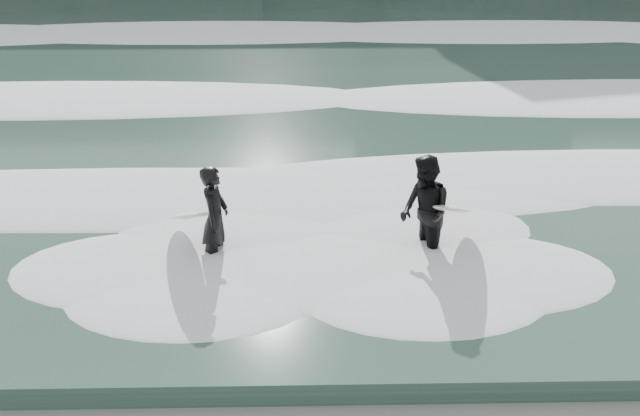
{
  "coord_description": "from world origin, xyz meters",
  "views": [
    {
      "loc": [
        -0.92,
        -4.66,
        5.69
      ],
      "look_at": [
        -0.65,
        6.57,
        1.0
      ],
      "focal_mm": 45.0,
      "sensor_mm": 36.0,
      "label": 1
    }
  ],
  "objects": [
    {
      "name": "foam_mid",
      "position": [
        0.0,
        16.0,
        0.42
      ],
      "size": [
        60.0,
        4.0,
        0.24
      ],
      "primitive_type": "ellipsoid",
      "color": "white",
      "rests_on": "sea"
    },
    {
      "name": "surfer_right",
      "position": [
        0.98,
        6.56,
        0.91
      ],
      "size": [
        1.44,
        1.88,
        1.81
      ],
      "color": "black",
      "rests_on": "ground"
    },
    {
      "name": "foam_far",
      "position": [
        0.0,
        25.0,
        0.45
      ],
      "size": [
        60.0,
        4.8,
        0.3
      ],
      "primitive_type": "ellipsoid",
      "color": "white",
      "rests_on": "sea"
    },
    {
      "name": "surfer_left",
      "position": [
        -2.34,
        6.6,
        0.84
      ],
      "size": [
        1.2,
        1.93,
        1.67
      ],
      "color": "black",
      "rests_on": "ground"
    },
    {
      "name": "sea",
      "position": [
        0.0,
        29.0,
        0.15
      ],
      "size": [
        90.0,
        52.0,
        0.3
      ],
      "primitive_type": "cube",
      "color": "#2F493E",
      "rests_on": "ground"
    },
    {
      "name": "foam_near",
      "position": [
        0.0,
        9.0,
        0.4
      ],
      "size": [
        60.0,
        3.2,
        0.2
      ],
      "primitive_type": "ellipsoid",
      "color": "white",
      "rests_on": "sea"
    }
  ]
}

